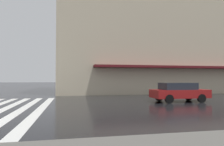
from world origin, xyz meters
The scene contains 2 objects.
haussmann_block_corner centered at (21.61, -16.00, 10.51)m, with size 19.44×24.88×21.48m.
car_red centered at (5.50, -12.88, 0.76)m, with size 1.85×4.10×1.41m.
Camera 1 is at (-8.37, -4.99, 1.67)m, focal length 32.80 mm.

